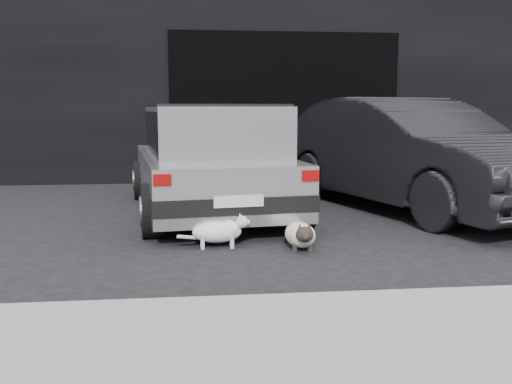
{
  "coord_description": "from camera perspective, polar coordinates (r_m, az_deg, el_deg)",
  "views": [
    {
      "loc": [
        -0.61,
        -5.97,
        1.3
      ],
      "look_at": [
        -0.02,
        -0.64,
        0.51
      ],
      "focal_mm": 40.0,
      "sensor_mm": 36.0,
      "label": 1
    }
  ],
  "objects": [
    {
      "name": "cat_siamese",
      "position": [
        5.34,
        4.51,
        -4.28
      ],
      "size": [
        0.31,
        0.85,
        0.29
      ],
      "rotation": [
        0.0,
        0.0,
        3.09
      ],
      "color": "beige",
      "rests_on": "ground"
    },
    {
      "name": "ground",
      "position": [
        6.14,
        -0.48,
        -3.84
      ],
      "size": [
        80.0,
        80.0,
        0.0
      ],
      "primitive_type": "plane",
      "color": "black",
      "rests_on": "ground"
    },
    {
      "name": "building_facade",
      "position": [
        12.14,
        1.37,
        14.07
      ],
      "size": [
        34.0,
        4.0,
        5.0
      ],
      "primitive_type": "cube",
      "color": "black",
      "rests_on": "ground"
    },
    {
      "name": "second_car",
      "position": [
        7.61,
        15.04,
        3.72
      ],
      "size": [
        2.86,
        4.62,
        1.44
      ],
      "primitive_type": "imported",
      "rotation": [
        0.0,
        0.0,
        0.33
      ],
      "color": "black",
      "rests_on": "ground"
    },
    {
      "name": "cat_white",
      "position": [
        5.38,
        -3.58,
        -3.91
      ],
      "size": [
        0.7,
        0.24,
        0.32
      ],
      "rotation": [
        0.0,
        0.0,
        -1.54
      ],
      "color": "white",
      "rests_on": "ground"
    },
    {
      "name": "silver_hatchback",
      "position": [
        7.05,
        -4.65,
        3.75
      ],
      "size": [
        2.17,
        3.82,
        1.34
      ],
      "rotation": [
        0.0,
        0.0,
        0.13
      ],
      "color": "#A3A4A7",
      "rests_on": "ground"
    },
    {
      "name": "curb",
      "position": [
        3.94,
        18.51,
        -10.46
      ],
      "size": [
        18.0,
        0.25,
        0.12
      ],
      "primitive_type": "cube",
      "color": "gray",
      "rests_on": "ground"
    },
    {
      "name": "garage_opening",
      "position": [
        10.09,
        2.89,
        8.39
      ],
      "size": [
        4.0,
        0.1,
        2.6
      ],
      "primitive_type": "cube",
      "color": "black",
      "rests_on": "ground"
    }
  ]
}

